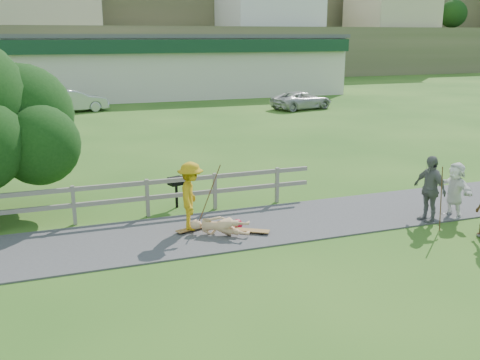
{
  "coord_description": "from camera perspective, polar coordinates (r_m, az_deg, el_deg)",
  "views": [
    {
      "loc": [
        -4.42,
        -11.19,
        5.0
      ],
      "look_at": [
        0.32,
        2.0,
        1.2
      ],
      "focal_mm": 40.0,
      "sensor_mm": 36.0,
      "label": 1
    }
  ],
  "objects": [
    {
      "name": "fence",
      "position": [
        15.11,
        -19.69,
        -2.19
      ],
      "size": [
        15.05,
        0.1,
        1.1
      ],
      "color": "slate",
      "rests_on": "ground"
    },
    {
      "name": "spectator_d",
      "position": [
        16.19,
        21.93,
        -0.99
      ],
      "size": [
        0.53,
        1.5,
        1.6
      ],
      "primitive_type": "imported",
      "rotation": [
        0.0,
        0.0,
        4.75
      ],
      "color": "white",
      "rests_on": "ground"
    },
    {
      "name": "strip_mall",
      "position": [
        46.96,
        -9.62,
        12.01
      ],
      "size": [
        32.5,
        10.75,
        5.1
      ],
      "color": "beige",
      "rests_on": "ground"
    },
    {
      "name": "helmet",
      "position": [
        14.26,
        -0.28,
        -4.75
      ],
      "size": [
        0.28,
        0.28,
        0.28
      ],
      "primitive_type": "sphere",
      "color": "#B80522",
      "rests_on": "ground"
    },
    {
      "name": "car_white",
      "position": [
        38.0,
        6.62,
        8.44
      ],
      "size": [
        4.77,
        3.0,
        1.23
      ],
      "primitive_type": "imported",
      "rotation": [
        0.0,
        0.0,
        1.8
      ],
      "color": "#BCBBB8",
      "rests_on": "ground"
    },
    {
      "name": "pole_rider",
      "position": [
        14.41,
        -3.34,
        -1.42
      ],
      "size": [
        0.03,
        0.03,
        1.79
      ],
      "primitive_type": "cylinder",
      "color": "brown",
      "rests_on": "ground"
    },
    {
      "name": "path",
      "position": [
        14.33,
        -0.54,
        -5.16
      ],
      "size": [
        34.0,
        3.0,
        0.04
      ],
      "primitive_type": "cube",
      "color": "#39393B",
      "rests_on": "ground"
    },
    {
      "name": "skater_rider",
      "position": [
        13.89,
        -5.25,
        -2.1
      ],
      "size": [
        0.99,
        1.3,
        1.79
      ],
      "primitive_type": "imported",
      "rotation": [
        0.0,
        0.0,
        1.26
      ],
      "color": "#BD9011",
      "rests_on": "ground"
    },
    {
      "name": "longboard_fallen",
      "position": [
        13.96,
        1.12,
        -5.58
      ],
      "size": [
        0.97,
        0.74,
        0.11
      ],
      "primitive_type": null,
      "rotation": [
        0.0,
        0.0,
        -0.57
      ],
      "color": "olive",
      "rests_on": "ground"
    },
    {
      "name": "car_silver",
      "position": [
        37.96,
        -17.42,
        8.05
      ],
      "size": [
        4.77,
        2.44,
        1.5
      ],
      "primitive_type": "imported",
      "rotation": [
        0.0,
        0.0,
        1.77
      ],
      "color": "#A9ADB1",
      "rests_on": "ground"
    },
    {
      "name": "bbq",
      "position": [
        16.07,
        -6.79,
        -1.33
      ],
      "size": [
        0.51,
        0.45,
        0.93
      ],
      "primitive_type": null,
      "rotation": [
        0.0,
        0.0,
        0.32
      ],
      "color": "black",
      "rests_on": "ground"
    },
    {
      "name": "ground",
      "position": [
        13.03,
        1.66,
        -7.4
      ],
      "size": [
        260.0,
        260.0,
        0.0
      ],
      "primitive_type": "plane",
      "color": "#255418",
      "rests_on": "ground"
    },
    {
      "name": "skater_fallen",
      "position": [
        13.72,
        -2.16,
        -4.97
      ],
      "size": [
        1.13,
        1.48,
        0.56
      ],
      "primitive_type": "imported",
      "rotation": [
        0.0,
        0.0,
        1.0
      ],
      "color": "#DBAB79",
      "rests_on": "ground"
    },
    {
      "name": "longboard_rider",
      "position": [
        14.16,
        -5.16,
        -5.36
      ],
      "size": [
        0.91,
        0.49,
        0.1
      ],
      "primitive_type": null,
      "rotation": [
        0.0,
        0.0,
        0.32
      ],
      "color": "olive",
      "rests_on": "ground"
    },
    {
      "name": "spectator_b",
      "position": [
        15.51,
        19.56,
        -0.92
      ],
      "size": [
        0.58,
        1.14,
        1.87
      ],
      "primitive_type": "imported",
      "rotation": [
        0.0,
        0.0,
        4.83
      ],
      "color": "slate",
      "rests_on": "ground"
    },
    {
      "name": "pole_spec_left",
      "position": [
        14.87,
        20.65,
        -1.91
      ],
      "size": [
        0.03,
        0.03,
        1.76
      ],
      "primitive_type": "cylinder",
      "color": "brown",
      "rests_on": "ground"
    }
  ]
}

